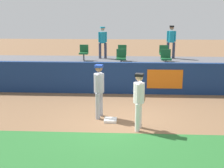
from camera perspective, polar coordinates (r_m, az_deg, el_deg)
ground_plane at (r=9.53m, az=1.34°, el=-7.35°), size 60.00×60.00×0.00m
grass_foreground_strip at (r=7.42m, az=0.79°, el=-13.76°), size 18.00×2.80×0.01m
first_base at (r=9.57m, az=-0.32°, el=-7.02°), size 0.40×0.40×0.08m
player_fielder_home at (r=8.68m, az=5.28°, el=-2.65°), size 0.41×0.52×1.72m
player_runner_visitor at (r=9.64m, az=-2.53°, el=-0.67°), size 0.40×0.49×1.79m
field_wall at (r=12.66m, az=1.86°, el=1.18°), size 18.00×0.26×1.36m
bleacher_platform at (r=15.22m, az=2.02°, el=2.44°), size 18.00×4.80×0.91m
seat_back_right at (r=15.85m, az=10.04°, el=6.09°), size 0.47×0.44×0.84m
seat_back_center at (r=15.74m, az=1.99°, el=6.23°), size 0.46×0.44×0.84m
seat_front_center at (r=13.95m, az=1.80°, el=5.27°), size 0.46×0.44×0.84m
seat_front_right at (r=14.07m, az=10.42°, el=5.12°), size 0.46×0.44×0.84m
seat_back_left at (r=15.91m, az=-5.49°, el=6.26°), size 0.46×0.44×0.84m
spectator_hooded at (r=16.90m, az=11.42°, el=8.47°), size 0.51×0.37×1.82m
spectator_capped at (r=16.53m, az=-1.83°, el=8.50°), size 0.47×0.42×1.76m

